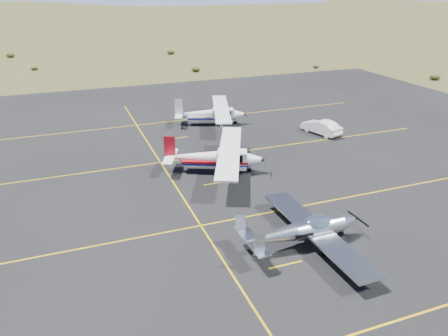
{
  "coord_description": "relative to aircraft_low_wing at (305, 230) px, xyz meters",
  "views": [
    {
      "loc": [
        -12.99,
        -20.52,
        14.03
      ],
      "look_at": [
        -2.74,
        6.53,
        1.6
      ],
      "focal_mm": 35.0,
      "sensor_mm": 36.0,
      "label": 1
    }
  ],
  "objects": [
    {
      "name": "aircraft_cessna",
      "position": [
        -1.25,
        11.76,
        0.26
      ],
      "size": [
        8.39,
        11.16,
        2.92
      ],
      "rotation": [
        0.0,
        0.0,
        -0.42
      ],
      "color": "white",
      "rests_on": "apron"
    },
    {
      "name": "ground",
      "position": [
        1.12,
        2.23,
        -1.04
      ],
      "size": [
        1600.0,
        1600.0,
        0.0
      ],
      "primitive_type": "plane",
      "color": "#383D1C",
      "rests_on": "ground"
    },
    {
      "name": "apron",
      "position": [
        1.12,
        9.23,
        -1.04
      ],
      "size": [
        72.0,
        72.0,
        0.02
      ],
      "primitive_type": "cube",
      "color": "black",
      "rests_on": "ground"
    },
    {
      "name": "aircraft_low_wing",
      "position": [
        0.0,
        0.0,
        0.0
      ],
      "size": [
        7.09,
        9.92,
        2.17
      ],
      "rotation": [
        0.0,
        0.0,
        0.02
      ],
      "color": "silver",
      "rests_on": "apron"
    },
    {
      "name": "aircraft_plain",
      "position": [
        2.55,
        23.64,
        0.19
      ],
      "size": [
        7.43,
        10.79,
        2.76
      ],
      "rotation": [
        0.0,
        0.0,
        -0.31
      ],
      "color": "white",
      "rests_on": "apron"
    },
    {
      "name": "sedan",
      "position": [
        11.79,
        16.93,
        -0.32
      ],
      "size": [
        2.62,
        4.53,
        1.41
      ],
      "primitive_type": "imported",
      "rotation": [
        0.0,
        0.0,
        3.42
      ],
      "color": "white",
      "rests_on": "apron"
    }
  ]
}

